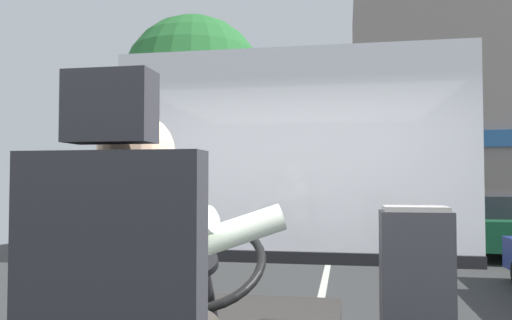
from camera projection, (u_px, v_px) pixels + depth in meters
The scene contains 8 objects.
ground at pixel (328, 267), 10.43m from camera, with size 18.00×44.00×0.06m.
bus_driver at pixel (142, 283), 1.44m from camera, with size 0.79×0.57×0.77m.
windshield_panel at pixel (289, 178), 3.44m from camera, with size 2.50×0.08×1.48m.
street_tree at pixel (194, 87), 11.68m from camera, with size 3.26×3.26×5.57m.
shop_building at pixel (476, 113), 20.08m from camera, with size 9.57×4.28×8.89m.
parked_car_green at pixel (499, 223), 12.29m from camera, with size 1.95×4.25×1.42m.
parked_car_black at pixel (451, 211), 17.57m from camera, with size 1.87×4.38×1.35m.
parked_car_red at pixel (433, 203), 22.91m from camera, with size 1.95×4.06×1.44m.
Camera 1 is at (0.38, -1.81, 1.79)m, focal length 35.44 mm.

